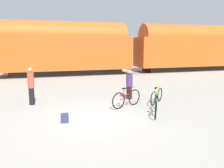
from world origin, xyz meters
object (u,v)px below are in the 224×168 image
bicycle_maroon (127,98)px  person_in_red (31,86)px  person_in_purple (129,85)px  freight_train (67,47)px  bicycle_yellow (157,96)px  bicycle_teal (156,106)px  backpack (65,118)px

bicycle_maroon → person_in_red: (-4.27, 1.60, 0.52)m
person_in_purple → person_in_red: person_in_red is taller
freight_train → bicycle_yellow: bearing=-73.5°
bicycle_maroon → bicycle_teal: bearing=-60.8°
freight_train → bicycle_teal: size_ratio=24.03×
bicycle_yellow → bicycle_maroon: bicycle_maroon is taller
bicycle_maroon → person_in_purple: size_ratio=1.05×
bicycle_teal → person_in_purple: 2.84m
person_in_purple → person_in_red: bearing=42.8°
freight_train → bicycle_maroon: (1.77, -11.79, -2.20)m
backpack → bicycle_yellow: bearing=18.8°
person_in_red → bicycle_yellow: bearing=-65.0°
freight_train → bicycle_teal: bearing=-79.0°
bicycle_yellow → person_in_red: person_in_red is taller
freight_train → backpack: (-1.13, -13.13, -2.43)m
bicycle_teal → person_in_purple: person_in_purple is taller
bicycle_maroon → person_in_purple: (0.64, 1.40, 0.37)m
person_in_purple → bicycle_maroon: bearing=110.6°
bicycle_teal → backpack: bearing=178.8°
freight_train → bicycle_teal: (2.56, -13.20, -2.22)m
bicycle_teal → backpack: bicycle_teal is taller
bicycle_yellow → bicycle_maroon: (-1.65, -0.22, 0.04)m
bicycle_maroon → backpack: bearing=-155.4°
freight_train → person_in_red: 10.63m
freight_train → backpack: freight_train is taller
bicycle_teal → person_in_red: 5.91m
bicycle_maroon → person_in_red: size_ratio=0.91×
bicycle_maroon → freight_train: bearing=98.6°
bicycle_yellow → person_in_red: bearing=166.9°
person_in_red → bicycle_teal: bearing=-82.6°
bicycle_teal → bicycle_yellow: bearing=62.2°
bicycle_teal → person_in_purple: (-0.15, 2.81, 0.40)m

